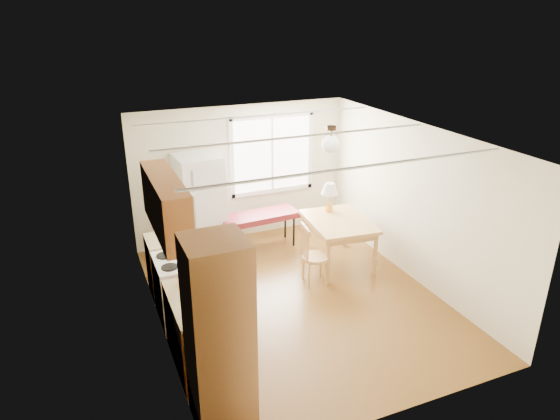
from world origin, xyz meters
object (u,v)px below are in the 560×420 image
refrigerator (200,205)px  bench (259,217)px  chair (310,251)px  dining_table (338,226)px

refrigerator → bench: 1.08m
bench → chair: bearing=-83.9°
dining_table → chair: chair is taller
dining_table → chair: bearing=-144.5°
bench → chair: size_ratio=1.48×
bench → chair: 1.55m
dining_table → chair: size_ratio=1.40×
bench → refrigerator: bearing=162.6°
bench → dining_table: dining_table is taller
refrigerator → dining_table: (2.00, -1.35, -0.19)m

